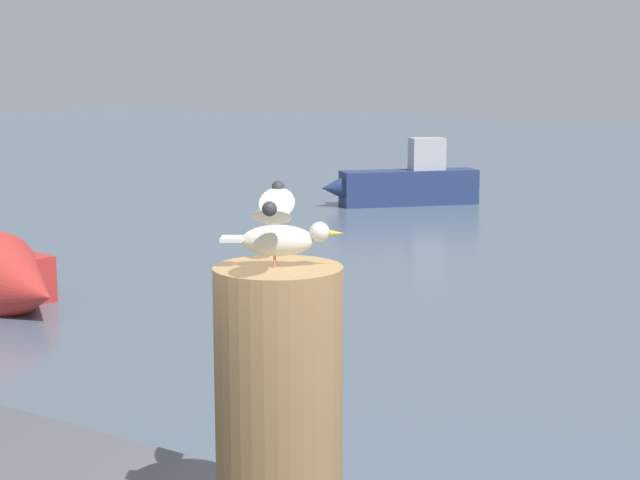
# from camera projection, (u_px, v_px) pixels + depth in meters

# --- Properties ---
(mooring_post) EXTENTS (0.42, 0.42, 0.94)m
(mooring_post) POSITION_uv_depth(u_px,v_px,m) (279.00, 408.00, 3.21)
(mooring_post) COLOR brown
(mooring_post) RESTS_ON harbor_quay
(seagull) EXTENTS (0.40, 0.54, 0.25)m
(seagull) POSITION_uv_depth(u_px,v_px,m) (279.00, 228.00, 3.11)
(seagull) COLOR tan
(seagull) RESTS_ON mooring_post
(boat_navy) EXTENTS (3.08, 3.16, 1.56)m
(boat_navy) POSITION_uv_depth(u_px,v_px,m) (403.00, 184.00, 23.01)
(boat_navy) COLOR navy
(boat_navy) RESTS_ON ground_plane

